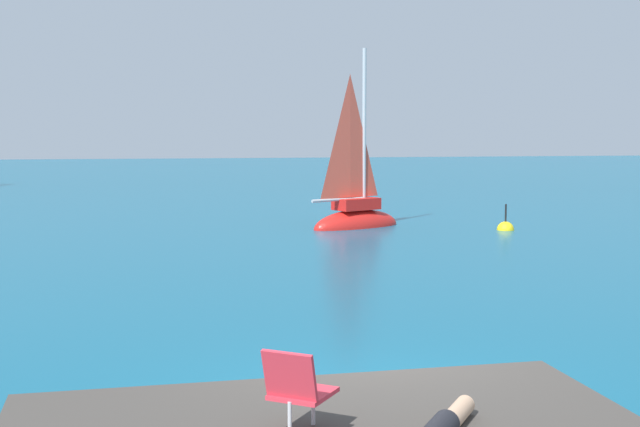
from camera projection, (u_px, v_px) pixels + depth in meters
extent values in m
plane|color=#0F5675|center=(364.00, 402.00, 10.77)|extent=(160.00, 160.00, 0.00)
cube|color=#453431|center=(434.00, 416.00, 10.28)|extent=(1.68, 1.57, 0.80)
cube|color=#42413B|center=(354.00, 418.00, 10.19)|extent=(1.57, 1.64, 0.82)
ellipsoid|color=red|center=(356.00, 227.00, 29.23)|extent=(3.59, 2.59, 1.18)
cube|color=red|center=(356.00, 204.00, 29.15)|extent=(1.71, 1.41, 0.39)
cylinder|color=#B7B7BC|center=(364.00, 129.00, 29.09)|extent=(0.13, 0.13, 5.36)
cylinder|color=#B2B2B7|center=(339.00, 200.00, 28.69)|extent=(1.96, 1.05, 0.10)
pyramid|color=#DB4C38|center=(350.00, 136.00, 28.76)|extent=(1.56, 0.82, 4.07)
cylinder|color=tan|center=(456.00, 416.00, 7.89)|extent=(0.54, 0.68, 0.18)
cube|color=#E03342|center=(303.00, 393.00, 7.70)|extent=(0.69, 0.70, 0.04)
cube|color=#E03342|center=(290.00, 376.00, 7.44)|extent=(0.48, 0.40, 0.45)
cylinder|color=silver|center=(313.00, 406.00, 7.90)|extent=(0.04, 0.04, 0.35)
cylinder|color=silver|center=(290.00, 422.00, 7.48)|extent=(0.04, 0.04, 0.35)
sphere|color=yellow|center=(505.00, 230.00, 28.40)|extent=(0.56, 0.56, 0.56)
cylinder|color=black|center=(506.00, 213.00, 28.35)|extent=(0.06, 0.06, 0.60)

